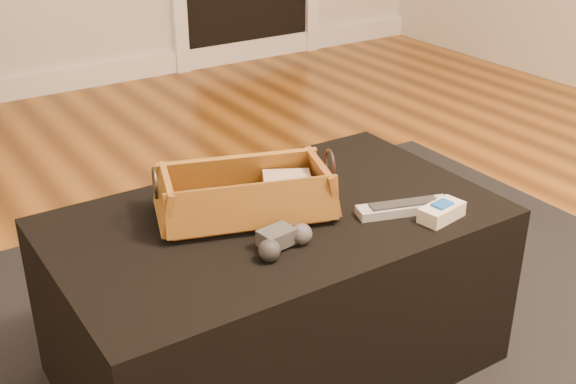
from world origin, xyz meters
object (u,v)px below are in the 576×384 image
game_controller (282,240)px  cream_gadget (442,212)px  tv_remote (238,209)px  silver_remote (404,208)px  ottoman (276,293)px  wicker_basket (245,196)px

game_controller → cream_gadget: (0.37, -0.08, -0.00)m
tv_remote → silver_remote: bearing=-15.9°
game_controller → cream_gadget: bearing=-12.0°
ottoman → cream_gadget: 0.43m
game_controller → silver_remote: size_ratio=0.66×
ottoman → cream_gadget: (0.30, -0.22, 0.23)m
cream_gadget → silver_remote: bearing=124.4°
silver_remote → cream_gadget: 0.09m
ottoman → wicker_basket: size_ratio=2.31×
ottoman → silver_remote: size_ratio=4.49×
tv_remote → game_controller: game_controller is taller
ottoman → silver_remote: silver_remote is taller
silver_remote → cream_gadget: (0.05, -0.07, 0.01)m
tv_remote → cream_gadget: size_ratio=1.79×
ottoman → tv_remote: 0.25m
wicker_basket → cream_gadget: bearing=-35.7°
tv_remote → cream_gadget: cream_gadget is taller
ottoman → game_controller: 0.28m
ottoman → game_controller: size_ratio=6.83×
silver_remote → cream_gadget: size_ratio=1.93×
ottoman → game_controller: (-0.07, -0.14, 0.23)m
wicker_basket → cream_gadget: (0.35, -0.25, -0.03)m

